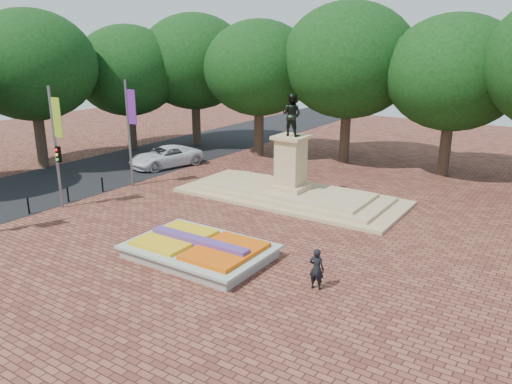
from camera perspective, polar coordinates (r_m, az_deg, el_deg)
The scene contains 10 objects.
ground at distance 24.86m, azimuth -5.30°, elevation -5.29°, with size 90.00×90.00×0.00m, color brown.
asphalt_street at distance 38.50m, azimuth -18.25°, elevation 1.99°, with size 9.00×90.00×0.02m, color black.
flower_bed at distance 22.69m, azimuth -6.45°, elevation -6.53°, with size 6.30×4.30×0.91m.
monument at distance 30.86m, azimuth 3.94°, elevation 0.92°, with size 14.00×6.00×6.40m.
tree_row_back at distance 37.98m, azimuth 14.95°, elevation 12.30°, with size 44.80×8.80×10.43m.
tree_row_street at distance 40.92m, azimuth -23.49°, elevation 11.39°, with size 8.40×25.40×9.98m.
banner_poles at distance 30.16m, azimuth -22.34°, elevation 5.16°, with size 0.88×11.17×7.00m.
bollard_row at distance 31.35m, azimuth -22.60°, elevation -0.80°, with size 0.12×13.12×0.98m.
van at distance 39.18m, azimuth -10.30°, elevation 3.99°, with size 2.61×5.65×1.57m, color silver.
pedestrian at distance 19.79m, azimuth 6.94°, elevation -8.72°, with size 0.62×0.40×1.69m, color black.
Camera 1 is at (14.53, -17.87, 9.37)m, focal length 35.00 mm.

